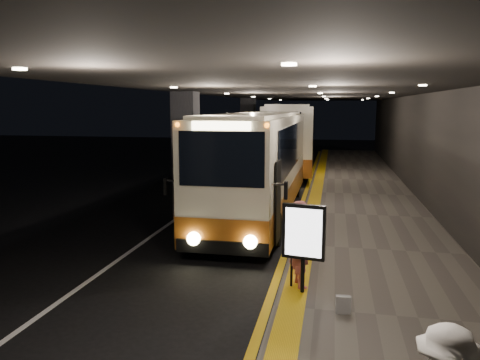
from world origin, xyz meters
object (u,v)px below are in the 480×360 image
(coach_second, at_px, (289,140))
(info_sign, at_px, (304,234))
(passenger_boarding, at_px, (301,244))
(bag_polka, at_px, (343,305))
(stanchion_post, at_px, (292,263))
(coach_main, at_px, (259,169))

(coach_second, xyz_separation_m, info_sign, (2.15, -19.72, -0.48))
(passenger_boarding, height_order, info_sign, passenger_boarding)
(bag_polka, relative_size, stanchion_post, 0.31)
(passenger_boarding, distance_m, stanchion_post, 0.44)
(coach_main, height_order, passenger_boarding, coach_main)
(coach_second, height_order, info_sign, coach_second)
(passenger_boarding, distance_m, bag_polka, 1.65)
(passenger_boarding, xyz_separation_m, bag_polka, (0.87, -1.18, -0.75))
(coach_main, relative_size, stanchion_post, 10.94)
(coach_second, bearing_deg, passenger_boarding, -87.75)
(info_sign, bearing_deg, stanchion_post, 141.06)
(coach_second, xyz_separation_m, passenger_boarding, (2.08, -19.36, -0.80))
(coach_second, height_order, bag_polka, coach_second)
(bag_polka, bearing_deg, coach_second, 98.18)
(coach_main, relative_size, bag_polka, 34.92)
(coach_second, relative_size, info_sign, 6.84)
(bag_polka, bearing_deg, info_sign, 134.54)
(bag_polka, xyz_separation_m, info_sign, (-0.80, 0.81, 1.07))
(coach_second, height_order, passenger_boarding, coach_second)
(passenger_boarding, relative_size, bag_polka, 5.59)
(info_sign, bearing_deg, coach_main, 115.94)
(coach_main, xyz_separation_m, stanchion_post, (1.80, -6.87, -1.04))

